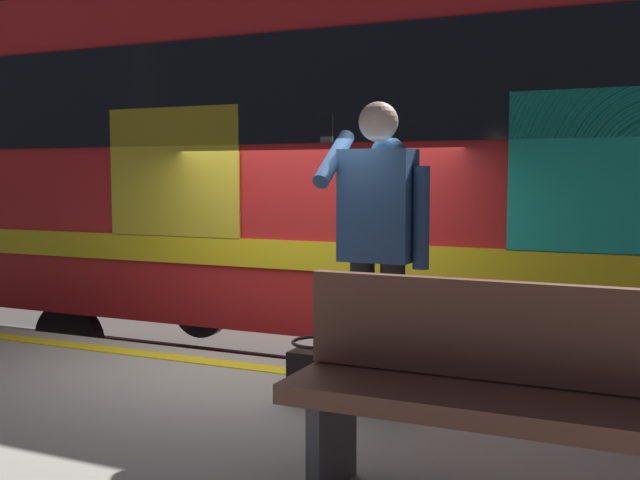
{
  "coord_description": "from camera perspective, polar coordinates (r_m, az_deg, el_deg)",
  "views": [
    {
      "loc": [
        -2.62,
        4.75,
        2.29
      ],
      "look_at": [
        -0.58,
        0.3,
        1.87
      ],
      "focal_mm": 42.41,
      "sensor_mm": 36.0,
      "label": 1
    }
  ],
  "objects": [
    {
      "name": "track_rail_near",
      "position": [
        7.22,
        2.13,
        -12.93
      ],
      "size": [
        18.24,
        0.08,
        0.16
      ],
      "primitive_type": "cube",
      "color": "slate",
      "rests_on": "ground"
    },
    {
      "name": "passenger",
      "position": [
        4.21,
        4.44,
        0.77
      ],
      "size": [
        0.57,
        0.55,
        1.72
      ],
      "color": "#262628",
      "rests_on": "platform"
    },
    {
      "name": "handbag",
      "position": [
        4.45,
        -0.14,
        -10.04
      ],
      "size": [
        0.34,
        0.31,
        0.37
      ],
      "color": "black",
      "rests_on": "platform"
    },
    {
      "name": "track_rail_far",
      "position": [
        8.51,
        5.88,
        -10.18
      ],
      "size": [
        18.24,
        0.08,
        0.16
      ],
      "primitive_type": "cube",
      "color": "slate",
      "rests_on": "ground"
    },
    {
      "name": "train_carriage",
      "position": [
        7.39,
        7.61,
        7.03
      ],
      "size": [
        10.3,
        3.04,
        4.07
      ],
      "color": "red",
      "rests_on": "ground"
    },
    {
      "name": "bench",
      "position": [
        3.05,
        12.96,
        -10.95
      ],
      "size": [
        1.63,
        0.44,
        0.9
      ],
      "color": "brown",
      "rests_on": "platform"
    },
    {
      "name": "safety_line",
      "position": [
        5.32,
        -5.81,
        -9.43
      ],
      "size": [
        13.75,
        0.16,
        0.01
      ],
      "primitive_type": "cube",
      "color": "yellow",
      "rests_on": "platform"
    }
  ]
}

